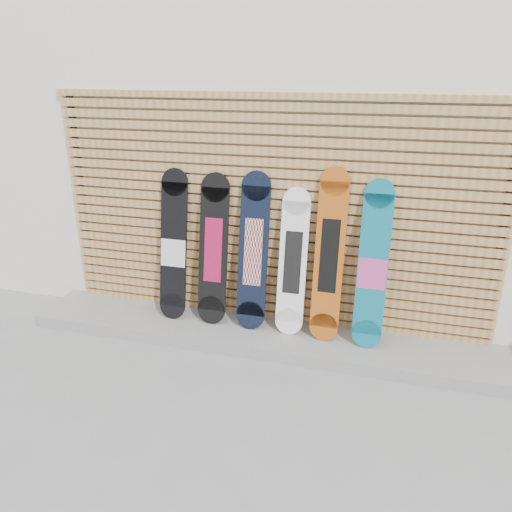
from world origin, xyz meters
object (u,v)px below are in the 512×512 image
Objects in this scene: snowboard_0 at (174,246)px; snowboard_5 at (373,267)px; snowboard_2 at (253,252)px; snowboard_1 at (213,250)px; snowboard_3 at (293,262)px; snowboard_4 at (329,256)px.

snowboard_0 is 1.91m from snowboard_5.
snowboard_2 is 1.00× the size of snowboard_5.
snowboard_1 is at bearing 179.99° from snowboard_2.
snowboard_5 reaches higher than snowboard_1.
snowboard_1 is (0.41, 0.01, 0.00)m from snowboard_0.
snowboard_0 is 1.19m from snowboard_3.
snowboard_5 is (0.39, -0.01, -0.05)m from snowboard_4.
snowboard_0 reaches higher than snowboard_1.
snowboard_4 is (1.11, -0.01, 0.06)m from snowboard_1.
snowboard_0 is at bearing 179.40° from snowboard_5.
snowboard_5 is at bearing -0.60° from snowboard_0.
snowboard_3 is at bearing 0.02° from snowboard_2.
snowboard_0 is 0.99× the size of snowboard_5.
snowboard_2 reaches higher than snowboard_0.
snowboard_4 is 0.39m from snowboard_5.
snowboard_2 is at bearing 178.68° from snowboard_5.
snowboard_5 reaches higher than snowboard_0.
snowboard_2 is (0.81, 0.01, 0.02)m from snowboard_0.
snowboard_4 reaches higher than snowboard_2.
snowboard_2 is 0.95× the size of snowboard_4.
snowboard_5 is at bearing -2.02° from snowboard_3.
snowboard_1 is 0.98× the size of snowboard_5.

